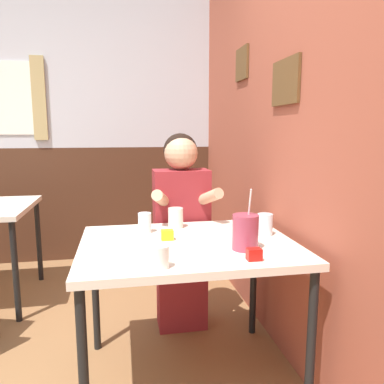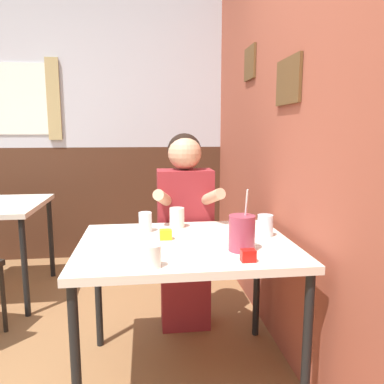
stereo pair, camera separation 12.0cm
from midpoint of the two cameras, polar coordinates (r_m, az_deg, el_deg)
name	(u,v)px [view 1 (the left image)]	position (r m, az deg, el deg)	size (l,w,h in m)	color
brick_wall_right	(252,117)	(2.68, 7.82, 11.22)	(0.08, 4.37, 2.70)	#9E4C38
back_wall	(74,120)	(3.79, -18.42, 10.31)	(5.58, 0.09, 2.70)	silver
main_table	(188,255)	(1.85, -2.50, -9.58)	(1.03, 0.80, 0.72)	beige
person_seated	(181,228)	(2.36, -3.11, -5.44)	(0.42, 0.41, 1.24)	maroon
cocktail_pitcher	(245,232)	(1.71, 6.13, -6.11)	(0.12, 0.12, 0.28)	#99384C
glass_near_pitcher	(145,223)	(2.00, -8.93, -4.67)	(0.07, 0.07, 0.11)	silver
glass_center	(161,257)	(1.49, -7.10, -9.83)	(0.06, 0.06, 0.09)	silver
glass_far_side	(176,218)	(2.08, -4.17, -3.96)	(0.08, 0.08, 0.11)	silver
glass_by_brick	(265,224)	(1.96, 9.32, -4.92)	(0.08, 0.08, 0.11)	silver
condiment_ketchup	(254,254)	(1.59, 7.28, -9.43)	(0.06, 0.04, 0.05)	#B7140F
condiment_mustard	(167,235)	(1.86, -5.66, -6.54)	(0.06, 0.04, 0.05)	yellow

